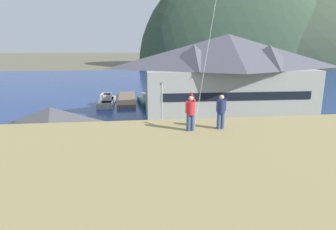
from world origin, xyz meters
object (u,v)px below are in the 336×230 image
Objects in this scene: wharf_dock at (127,99)px; parked_car_back_row_left at (309,167)px; storage_shed_near_lot at (52,131)px; harbor_lodge at (227,73)px; moored_boat_outer_mooring at (146,101)px; parked_car_mid_row_center at (211,174)px; parking_light_pole at (162,109)px; parked_car_corner_spot at (123,154)px; parked_car_lone_by_shed at (245,148)px; parked_car_front_row_red at (109,178)px; person_kite_flyer at (191,112)px; person_companion at (221,111)px; moored_boat_inner_slip at (108,102)px; moored_boat_wharfside at (107,101)px; parked_car_mid_row_far at (281,139)px.

wharf_dock is 38.88m from parked_car_back_row_left.
storage_shed_near_lot is at bearing 160.77° from parked_car_back_row_left.
harbor_lodge is at bearing 33.02° from storage_shed_near_lot.
moored_boat_outer_mooring is at bearing -47.40° from wharf_dock.
storage_shed_near_lot reaches higher than moored_boat_outer_mooring.
parked_car_mid_row_center is 0.63× the size of parking_light_pole.
moored_boat_outer_mooring is (3.55, -3.86, 0.37)m from wharf_dock.
parked_car_mid_row_center is (-8.24, -22.20, -5.44)m from harbor_lodge.
parked_car_corner_spot is at bearing -23.36° from storage_shed_near_lot.
parking_light_pole reaches higher than parked_car_lone_by_shed.
parked_car_front_row_red is 10.95m from person_kite_flyer.
parked_car_mid_row_center is at bearing 77.50° from person_companion.
person_companion reaches higher than parked_car_mid_row_center.
parked_car_lone_by_shed is at bearing -60.65° from moored_boat_inner_slip.
moored_boat_wharfside is 0.48m from moored_boat_inner_slip.
parked_car_back_row_left is (22.08, -7.70, -1.55)m from storage_shed_near_lot.
parked_car_mid_row_center is at bearing -74.65° from parking_light_pole.
parking_light_pole is (7.73, -22.29, 3.27)m from moored_boat_wharfside.
parked_car_lone_by_shed is (18.55, -2.64, -1.55)m from storage_shed_near_lot.
parked_car_corner_spot is (-15.28, 4.77, 0.00)m from parked_car_back_row_left.
parked_car_corner_spot is (0.93, 4.76, 0.00)m from parked_car_front_row_red.
harbor_lodge is 6.14× the size of parked_car_mid_row_far.
harbor_lodge is 24.30m from parked_car_mid_row_center.
parked_car_back_row_left is (11.76, -31.88, 0.34)m from moored_boat_outer_mooring.
moored_boat_inner_slip is 30.77m from parked_car_lone_by_shed.
storage_shed_near_lot reaches higher than moored_boat_wharfside.
parked_car_front_row_red is at bearing -52.67° from storage_shed_near_lot.
person_companion is (9.01, -39.38, 7.02)m from moored_boat_wharfside.
wharf_dock is at bearing 49.38° from moored_boat_inner_slip.
parking_light_pole reaches higher than moored_boat_wharfside.
parked_car_mid_row_center and parked_car_back_row_left have the same top height.
person_kite_flyer is at bearing -72.23° from parked_car_corner_spot.
storage_shed_near_lot is 0.56× the size of wharf_dock.
parked_car_back_row_left is (15.30, -35.74, 0.71)m from wharf_dock.
person_companion reaches higher than moored_boat_outer_mooring.
parked_car_lone_by_shed is at bearing -156.76° from parked_car_mid_row_far.
moored_boat_wharfside reaches higher than parked_car_corner_spot.
moored_boat_outer_mooring is at bearing 82.05° from parked_car_front_row_red.
moored_boat_outer_mooring is (7.11, -0.41, 0.00)m from moored_boat_wharfside.
parked_car_mid_row_center reaches higher than wharf_dock.
wharf_dock is 3.38× the size of parked_car_mid_row_far.
parking_light_pole is at bearing -70.87° from moored_boat_wharfside.
moored_boat_wharfside is at bearing 97.42° from parked_car_corner_spot.
parked_car_front_row_red is at bearing -126.23° from harbor_lodge.
moored_boat_wharfside is 1.14× the size of parking_light_pole.
wharf_dock is 3.34× the size of parked_car_mid_row_center.
storage_shed_near_lot is 4.31× the size of person_kite_flyer.
parked_car_mid_row_far is at bearing 37.46° from parked_car_mid_row_center.
moored_boat_wharfside is 1.79× the size of parked_car_front_row_red.
storage_shed_near_lot reaches higher than parked_car_mid_row_center.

